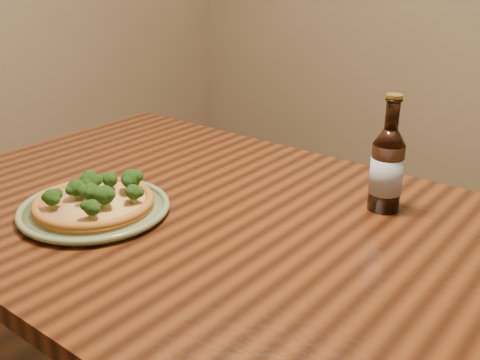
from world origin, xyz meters
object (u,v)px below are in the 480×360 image
Objects in this scene: plate at (95,209)px; pizza at (95,201)px; table at (256,269)px; beer_bottle at (387,168)px.

plate is 1.26× the size of pizza.
table is 0.36m from pizza.
table is at bearing 26.77° from pizza.
pizza is 1.00× the size of beer_bottle.
beer_bottle reaches higher than table.
beer_bottle is at bearing 40.34° from pizza.
plate is at bearing -142.30° from pizza.
pizza is (-0.30, -0.15, 0.12)m from table.
pizza is at bearing -122.50° from beer_bottle.
plate is (-0.30, -0.15, 0.10)m from table.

